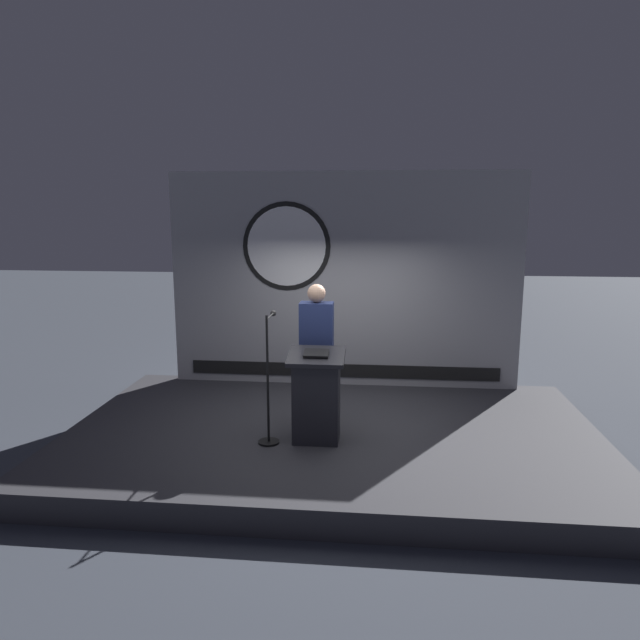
# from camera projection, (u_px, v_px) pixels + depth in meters

# --- Properties ---
(ground_plane) EXTENTS (40.00, 40.00, 0.00)m
(ground_plane) POSITION_uv_depth(u_px,v_px,m) (333.00, 451.00, 7.13)
(ground_plane) COLOR #383D47
(stage_platform) EXTENTS (6.40, 4.00, 0.30)m
(stage_platform) POSITION_uv_depth(u_px,v_px,m) (333.00, 439.00, 7.11)
(stage_platform) COLOR #333338
(stage_platform) RESTS_ON ground
(banner_display) EXTENTS (5.19, 0.12, 3.18)m
(banner_display) POSITION_uv_depth(u_px,v_px,m) (342.00, 281.00, 8.59)
(banner_display) COLOR #9E9EA3
(banner_display) RESTS_ON stage_platform
(podium) EXTENTS (0.64, 0.50, 1.07)m
(podium) POSITION_uv_depth(u_px,v_px,m) (316.00, 397.00, 6.61)
(podium) COLOR #26262B
(podium) RESTS_ON stage_platform
(speaker_person) EXTENTS (0.40, 0.26, 1.76)m
(speaker_person) POSITION_uv_depth(u_px,v_px,m) (317.00, 354.00, 7.01)
(speaker_person) COLOR black
(speaker_person) RESTS_ON stage_platform
(microphone_stand) EXTENTS (0.24, 0.56, 1.49)m
(microphone_stand) POSITION_uv_depth(u_px,v_px,m) (269.00, 397.00, 6.57)
(microphone_stand) COLOR black
(microphone_stand) RESTS_ON stage_platform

